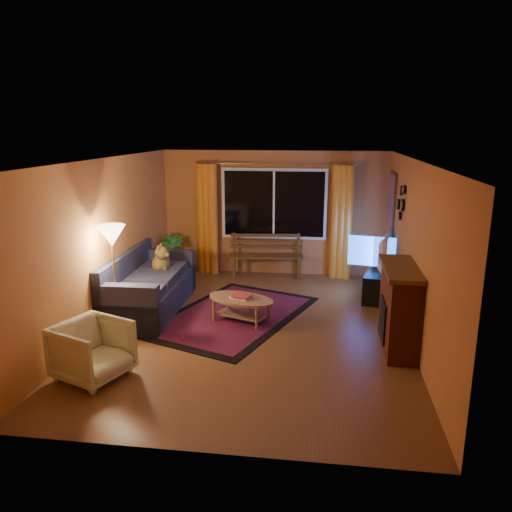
# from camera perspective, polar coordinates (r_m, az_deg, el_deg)

# --- Properties ---
(floor) EXTENTS (4.50, 6.00, 0.02)m
(floor) POSITION_cam_1_polar(r_m,az_deg,el_deg) (7.59, -0.31, -8.34)
(floor) COLOR brown
(floor) RESTS_ON ground
(ceiling) EXTENTS (4.50, 6.00, 0.02)m
(ceiling) POSITION_cam_1_polar(r_m,az_deg,el_deg) (7.01, -0.34, 11.01)
(ceiling) COLOR white
(ceiling) RESTS_ON ground
(wall_back) EXTENTS (4.50, 0.02, 2.50)m
(wall_back) POSITION_cam_1_polar(r_m,az_deg,el_deg) (10.13, 2.08, 4.89)
(wall_back) COLOR #C3733C
(wall_back) RESTS_ON ground
(wall_left) EXTENTS (0.02, 6.00, 2.50)m
(wall_left) POSITION_cam_1_polar(r_m,az_deg,el_deg) (7.83, -16.92, 1.43)
(wall_left) COLOR #C3733C
(wall_left) RESTS_ON ground
(wall_right) EXTENTS (0.02, 6.00, 2.50)m
(wall_right) POSITION_cam_1_polar(r_m,az_deg,el_deg) (7.24, 17.67, 0.34)
(wall_right) COLOR #C3733C
(wall_right) RESTS_ON ground
(window) EXTENTS (2.00, 0.02, 1.30)m
(window) POSITION_cam_1_polar(r_m,az_deg,el_deg) (10.03, 2.05, 5.95)
(window) COLOR black
(window) RESTS_ON wall_back
(curtain_rod) EXTENTS (3.20, 0.03, 0.03)m
(curtain_rod) POSITION_cam_1_polar(r_m,az_deg,el_deg) (9.90, 2.07, 10.50)
(curtain_rod) COLOR #BF8C3F
(curtain_rod) RESTS_ON wall_back
(curtain_left) EXTENTS (0.36, 0.36, 2.24)m
(curtain_left) POSITION_cam_1_polar(r_m,az_deg,el_deg) (10.25, -5.56, 4.20)
(curtain_left) COLOR orange
(curtain_left) RESTS_ON ground
(curtain_right) EXTENTS (0.36, 0.36, 2.24)m
(curtain_right) POSITION_cam_1_polar(r_m,az_deg,el_deg) (9.98, 9.75, 3.79)
(curtain_right) COLOR orange
(curtain_right) RESTS_ON ground
(bench) EXTENTS (1.49, 0.59, 0.43)m
(bench) POSITION_cam_1_polar(r_m,az_deg,el_deg) (10.07, 1.17, -1.19)
(bench) COLOR #4C2F15
(bench) RESTS_ON ground
(potted_plant) EXTENTS (0.55, 0.55, 0.88)m
(potted_plant) POSITION_cam_1_polar(r_m,az_deg,el_deg) (10.12, -9.64, 0.01)
(potted_plant) COLOR #235B1E
(potted_plant) RESTS_ON ground
(sofa) EXTENTS (1.06, 2.37, 0.95)m
(sofa) POSITION_cam_1_polar(r_m,az_deg,el_deg) (8.40, -12.19, -2.88)
(sofa) COLOR #26273D
(sofa) RESTS_ON ground
(dog) EXTENTS (0.43, 0.49, 0.45)m
(dog) POSITION_cam_1_polar(r_m,az_deg,el_deg) (8.80, -10.80, -0.53)
(dog) COLOR olive
(dog) RESTS_ON sofa
(armchair) EXTENTS (0.93, 0.96, 0.77)m
(armchair) POSITION_cam_1_polar(r_m,az_deg,el_deg) (6.35, -18.19, -9.95)
(armchair) COLOR beige
(armchair) RESTS_ON ground
(floor_lamp) EXTENTS (0.35, 0.35, 1.61)m
(floor_lamp) POSITION_cam_1_polar(r_m,az_deg,el_deg) (7.49, -15.86, -2.59)
(floor_lamp) COLOR #BF8C3F
(floor_lamp) RESTS_ON ground
(rug) EXTENTS (2.74, 3.35, 0.02)m
(rug) POSITION_cam_1_polar(r_m,az_deg,el_deg) (8.07, -2.69, -6.79)
(rug) COLOR maroon
(rug) RESTS_ON ground
(coffee_table) EXTENTS (1.40, 1.40, 0.40)m
(coffee_table) POSITION_cam_1_polar(r_m,az_deg,el_deg) (7.76, -1.72, -6.18)
(coffee_table) COLOR #9B6F4F
(coffee_table) RESTS_ON ground
(tv_console) EXTENTS (0.64, 1.25, 0.50)m
(tv_console) POSITION_cam_1_polar(r_m,az_deg,el_deg) (9.14, 13.80, -3.05)
(tv_console) COLOR black
(tv_console) RESTS_ON ground
(television) EXTENTS (0.39, 1.16, 0.66)m
(television) POSITION_cam_1_polar(r_m,az_deg,el_deg) (8.99, 14.02, 0.48)
(television) COLOR black
(television) RESTS_ON tv_console
(fireplace) EXTENTS (0.40, 1.20, 1.10)m
(fireplace) POSITION_cam_1_polar(r_m,az_deg,el_deg) (7.03, 16.08, -5.93)
(fireplace) COLOR maroon
(fireplace) RESTS_ON ground
(mirror_cluster) EXTENTS (0.06, 0.60, 0.56)m
(mirror_cluster) POSITION_cam_1_polar(r_m,az_deg,el_deg) (8.40, 16.17, 6.15)
(mirror_cluster) COLOR black
(mirror_cluster) RESTS_ON wall_right
(painting) EXTENTS (0.04, 0.76, 0.96)m
(painting) POSITION_cam_1_polar(r_m,az_deg,el_deg) (9.55, 15.21, 6.24)
(painting) COLOR #D9561B
(painting) RESTS_ON wall_right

